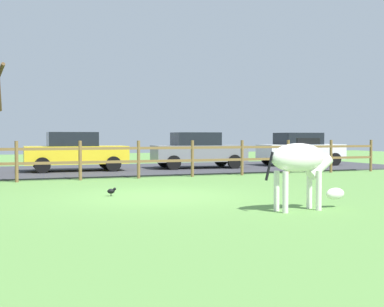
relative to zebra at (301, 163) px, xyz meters
name	(u,v)px	position (x,y,z in m)	size (l,w,h in m)	color
ground_plane	(158,196)	(-1.94, 3.20, -0.93)	(60.00, 60.00, 0.00)	#5B8C42
parking_asphalt	(94,170)	(-1.94, 12.50, -0.90)	(28.00, 7.40, 0.05)	#38383D
paddock_fence	(110,157)	(-2.12, 8.20, -0.19)	(21.75, 0.11, 1.30)	brown
zebra	(301,163)	(0.00, 0.00, 0.00)	(1.94, 0.60, 1.41)	white
crow_on_grass	(112,191)	(-3.01, 3.56, -0.80)	(0.22, 0.10, 0.20)	black
parked_car_yellow	(75,151)	(-2.78, 12.02, -0.08)	(4.02, 1.92, 1.56)	yellow
parked_car_grey	(198,150)	(2.50, 11.95, -0.08)	(4.11, 2.11, 1.56)	slate
parked_car_white	(300,149)	(7.93, 12.26, -0.08)	(4.06, 2.00, 1.56)	white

